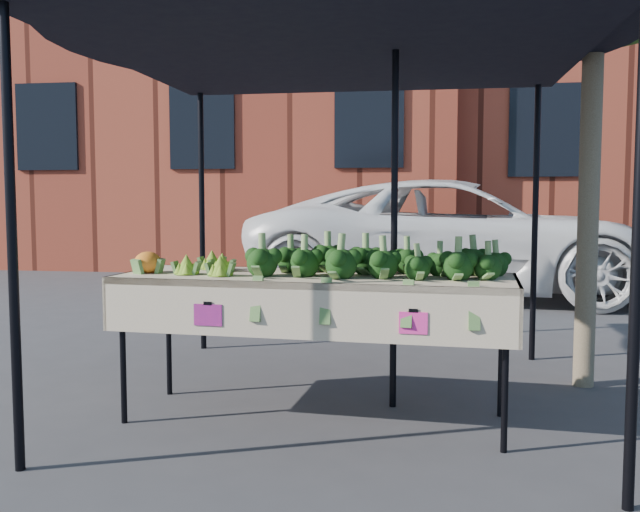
{
  "coord_description": "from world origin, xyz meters",
  "views": [
    {
      "loc": [
        0.54,
        -4.16,
        1.36
      ],
      "look_at": [
        -0.14,
        0.19,
        1.0
      ],
      "focal_mm": 39.05,
      "sensor_mm": 36.0,
      "label": 1
    }
  ],
  "objects_px": {
    "table": "(315,348)",
    "vehicle": "(462,85)",
    "canopy": "(342,198)",
    "street_tree": "(592,91)"
  },
  "relations": [
    {
      "from": "table",
      "to": "canopy",
      "type": "xyz_separation_m",
      "value": [
        0.11,
        0.43,
        0.92
      ]
    },
    {
      "from": "table",
      "to": "canopy",
      "type": "relative_size",
      "value": 0.77
    },
    {
      "from": "street_tree",
      "to": "table",
      "type": "bearing_deg",
      "value": -149.24
    },
    {
      "from": "table",
      "to": "street_tree",
      "type": "xyz_separation_m",
      "value": [
        1.81,
        1.08,
        1.68
      ]
    },
    {
      "from": "canopy",
      "to": "street_tree",
      "type": "xyz_separation_m",
      "value": [
        1.7,
        0.65,
        0.76
      ]
    },
    {
      "from": "canopy",
      "to": "street_tree",
      "type": "bearing_deg",
      "value": 21.0
    },
    {
      "from": "table",
      "to": "vehicle",
      "type": "distance_m",
      "value": 6.44
    },
    {
      "from": "canopy",
      "to": "street_tree",
      "type": "relative_size",
      "value": 0.74
    },
    {
      "from": "table",
      "to": "vehicle",
      "type": "bearing_deg",
      "value": 79.18
    },
    {
      "from": "table",
      "to": "street_tree",
      "type": "bearing_deg",
      "value": 30.76
    }
  ]
}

